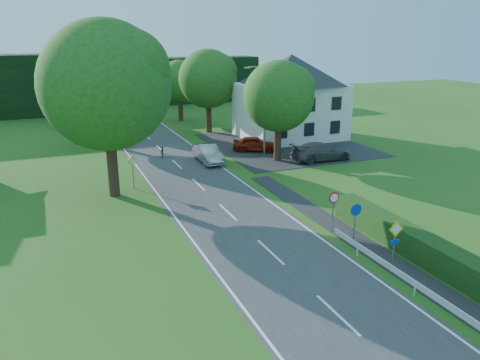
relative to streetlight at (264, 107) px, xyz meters
name	(u,v)px	position (x,y,z in m)	size (l,w,h in m)	color
road	(217,202)	(-8.06, -10.00, -4.44)	(7.00, 80.00, 0.04)	#333436
parking_pad	(286,145)	(3.94, 3.00, -4.44)	(14.00, 16.00, 0.04)	#242427
line_edge_left	(169,208)	(-11.31, -10.00, -4.42)	(0.12, 80.00, 0.01)	white
line_edge_right	(262,195)	(-4.81, -10.00, -4.42)	(0.12, 80.00, 0.01)	white
line_centre	(217,202)	(-8.06, -10.00, -4.42)	(0.12, 80.00, 0.01)	white
tree_main	(108,111)	(-14.06, -6.00, 1.36)	(9.40, 9.40, 11.64)	#1E4A16
tree_left_far	(98,102)	(-13.06, 10.00, -0.17)	(7.00, 7.00, 8.58)	#1E4A16
tree_right_far	(208,91)	(-1.06, 12.00, 0.08)	(7.40, 7.40, 9.09)	#1E4A16
tree_left_back	(91,91)	(-12.56, 22.00, -0.43)	(6.60, 6.60, 8.07)	#1E4A16
tree_right_back	(180,91)	(-2.06, 20.00, -0.68)	(6.20, 6.20, 7.56)	#1E4A16
tree_right_mid	(278,112)	(0.44, -2.00, -0.17)	(7.00, 7.00, 8.58)	#1E4A16
treeline_right	(165,81)	(-0.06, 36.00, -0.96)	(30.00, 5.00, 7.00)	black
house_white	(291,96)	(5.94, 6.00, -0.06)	(10.60, 8.40, 8.60)	silver
streetlight	(264,107)	(0.00, 0.00, 0.00)	(2.03, 0.18, 8.00)	slate
sign_priority_right	(395,237)	(-3.76, -22.02, -2.67)	(0.78, 0.09, 2.59)	slate
sign_roundabout	(355,217)	(-3.76, -19.02, -2.79)	(0.64, 0.08, 2.37)	slate
sign_speed_limit	(334,203)	(-3.76, -17.03, -2.70)	(0.64, 0.11, 2.37)	slate
sign_priority_left	(133,165)	(-12.56, -5.02, -2.75)	(0.78, 0.09, 2.44)	slate
moving_car	(208,154)	(-5.36, -0.33, -3.68)	(1.58, 4.52, 1.49)	#A6A5AA
motorcycle	(162,150)	(-8.50, 3.22, -3.90)	(0.70, 2.00, 1.05)	black
parked_car_red	(255,144)	(-0.04, 1.70, -3.72)	(1.66, 4.12, 1.40)	maroon
parked_car_grey	(321,151)	(3.91, -3.50, -3.65)	(2.18, 5.36, 1.56)	#4A4B4F
parked_car_silver_b	(301,134)	(6.21, 4.00, -3.72)	(2.35, 5.10, 1.42)	#A6A6AD
parasol	(289,135)	(4.48, 3.30, -3.53)	(1.94, 1.98, 1.78)	#B40E1F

